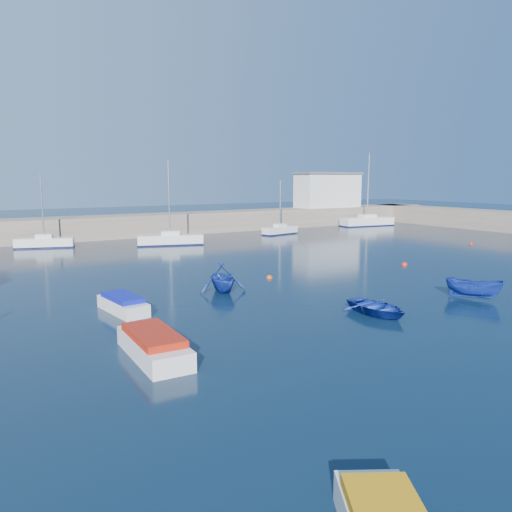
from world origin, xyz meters
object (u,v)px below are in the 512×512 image
motorboat_1 (123,304)px  dinghy_left (222,278)px  sailboat_7 (280,230)px  harbor_office (328,191)px  sailboat_8 (367,221)px  sailboat_5 (45,242)px  sailboat_6 (170,239)px  dinghy_right (474,288)px  dinghy_center (377,308)px  motorboat_0 (154,345)px

motorboat_1 → dinghy_left: size_ratio=1.17×
motorboat_1 → sailboat_7: bearing=36.2°
harbor_office → sailboat_8: bearing=-55.5°
sailboat_5 → dinghy_left: (6.04, -27.13, 0.33)m
sailboat_5 → sailboat_8: size_ratio=0.70×
sailboat_6 → dinghy_left: 23.11m
sailboat_5 → motorboat_1: 28.64m
motorboat_1 → dinghy_right: size_ratio=1.23×
dinghy_left → dinghy_right: (11.64, -9.41, -0.27)m
sailboat_5 → dinghy_center: sailboat_5 is taller
harbor_office → sailboat_8: 7.55m
dinghy_center → dinghy_right: size_ratio=1.13×
sailboat_6 → dinghy_left: (-5.64, -22.41, 0.28)m
harbor_office → sailboat_7: harbor_office is taller
harbor_office → sailboat_7: bearing=-151.4°
harbor_office → sailboat_6: 31.53m
sailboat_7 → sailboat_8: (17.47, 2.61, 0.15)m
harbor_office → motorboat_0: 59.60m
sailboat_7 → dinghy_right: (-9.62, -34.02, 0.08)m
sailboat_7 → dinghy_center: bearing=142.6°
dinghy_left → dinghy_right: bearing=-27.5°
sailboat_7 → motorboat_0: size_ratio=1.41×
harbor_office → dinghy_right: (-23.62, -41.67, -4.49)m
dinghy_center → sailboat_5: bearing=105.0°
harbor_office → dinghy_center: bearing=-126.9°
sailboat_5 → motorboat_1: bearing=-163.2°
sailboat_8 → motorboat_1: (-45.45, -28.72, -0.25)m
sailboat_6 → motorboat_0: bearing=173.9°
sailboat_5 → dinghy_center: bearing=-145.8°
dinghy_left → motorboat_0: bearing=-119.9°
sailboat_6 → dinghy_center: sailboat_6 is taller
dinghy_right → dinghy_center: bearing=151.4°
dinghy_right → harbor_office: bearing=35.7°
dinghy_center → motorboat_0: bearing=178.4°
dinghy_left → sailboat_5: bearing=114.0°
sailboat_8 → motorboat_1: 53.76m
sailboat_6 → motorboat_0: size_ratio=1.87×
sailboat_5 → motorboat_0: size_ratio=1.56×
motorboat_1 → sailboat_8: bearing=25.4°
sailboat_7 → sailboat_8: 17.67m
sailboat_5 → motorboat_1: (-0.68, -28.63, -0.12)m
sailboat_5 → motorboat_0: sailboat_5 is taller
dinghy_right → sailboat_6: bearing=75.9°
harbor_office → motorboat_1: harbor_office is taller
dinghy_center → motorboat_1: bearing=145.1°
sailboat_6 → dinghy_right: (5.99, -31.82, 0.01)m
sailboat_5 → sailboat_6: 12.60m
harbor_office → sailboat_8: (3.47, -5.04, -4.42)m
sailboat_7 → harbor_office: bearing=-71.9°
sailboat_5 → dinghy_right: sailboat_5 is taller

